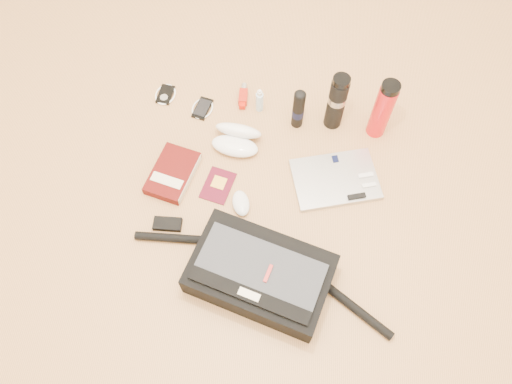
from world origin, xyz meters
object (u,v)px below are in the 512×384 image
laptop (336,180)px  book (173,173)px  thermos_black (337,102)px  thermos_red (383,109)px  messenger_bag (260,274)px

laptop → book: size_ratio=1.43×
thermos_black → thermos_red: (0.17, -0.02, 0.00)m
laptop → messenger_bag: bearing=-136.8°
thermos_black → thermos_red: size_ratio=0.96×
thermos_black → book: bearing=-153.4°
book → thermos_red: (0.78, 0.28, 0.12)m
thermos_black → thermos_red: 0.18m
thermos_black → messenger_bag: bearing=-109.4°
thermos_black → laptop: bearing=-86.4°
thermos_red → book: bearing=-160.3°
thermos_red → messenger_bag: bearing=-122.2°
book → laptop: bearing=18.2°
messenger_bag → thermos_red: thermos_red is taller
messenger_bag → book: messenger_bag is taller
laptop → thermos_black: (-0.02, 0.27, 0.13)m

